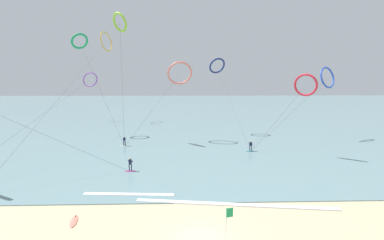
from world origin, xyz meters
TOP-DOWN VIEW (x-y plane):
  - sea_water at (0.00, 105.61)m, footprint 400.00×200.00m
  - surfer_teal at (9.33, 22.99)m, footprint 1.40×0.59m
  - surfer_ivory at (-11.39, 27.08)m, footprint 1.40×0.64m
  - surfer_magenta at (-7.73, 14.24)m, footprint 1.40×0.59m
  - kite_crimson at (15.97, 19.74)m, footprint 8.17×4.62m
  - kite_coral at (-1.93, 31.35)m, footprint 11.93×5.87m
  - kite_lime at (-12.29, 30.83)m, footprint 3.70×5.56m
  - kite_amber at (-22.31, 56.66)m, footprint 2.49×50.91m
  - kite_navy at (5.75, 38.07)m, footprint 5.62×16.76m
  - kite_emerald at (-21.86, 37.16)m, footprint 12.51×12.14m
  - kite_violet at (-27.50, 57.43)m, footprint 4.33×47.77m
  - kite_cobalt at (25.75, 31.83)m, footprint 18.59×10.49m
  - surfboard_spare at (-9.80, 2.83)m, footprint 0.92×1.97m
  - beach_flag at (1.60, -1.20)m, footprint 0.47×0.13m
  - wave_crest_near at (3.35, 5.17)m, footprint 17.74×2.75m
  - wave_crest_mid at (-6.53, 7.56)m, footprint 8.86×1.05m

SIDE VIEW (x-z plane):
  - sea_water at x=0.00m, z-range 0.00..0.08m
  - surfboard_spare at x=-9.80m, z-range -0.06..0.14m
  - wave_crest_near at x=3.35m, z-range 0.00..0.12m
  - wave_crest_mid at x=-6.53m, z-range 0.00..0.12m
  - surfer_teal at x=9.33m, z-range -0.03..1.67m
  - surfer_ivory at x=-11.39m, z-range -0.03..1.67m
  - surfer_magenta at x=-7.73m, z-range -0.03..1.67m
  - beach_flag at x=1.60m, z-range 0.49..3.56m
  - kite_crimson at x=15.97m, z-range 4.43..16.55m
  - kite_violet at x=-27.50m, z-range 4.82..18.65m
  - kite_cobalt at x=25.75m, z-range 4.86..18.73m
  - kite_coral at x=-1.93m, z-range 5.21..19.87m
  - kite_navy at x=5.75m, z-range 6.35..22.30m
  - kite_emerald at x=-21.86m, z-range 8.72..29.28m
  - kite_lime at x=-12.29m, z-range 9.78..32.72m
  - kite_amber at x=-22.31m, z-range 9.61..34.27m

